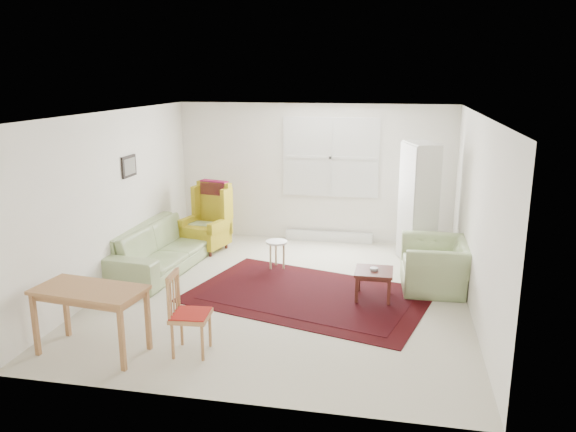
% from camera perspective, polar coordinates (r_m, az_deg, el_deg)
% --- Properties ---
extents(room, '(5.04, 5.54, 2.51)m').
position_cam_1_polar(room, '(7.78, 0.01, 1.31)').
color(room, beige).
rests_on(room, ground).
extents(rug, '(3.61, 2.81, 0.03)m').
position_cam_1_polar(rug, '(7.88, 2.07, -8.00)').
color(rug, black).
rests_on(rug, ground).
extents(sofa, '(1.15, 2.47, 0.97)m').
position_cam_1_polar(sofa, '(9.05, -12.69, -2.27)').
color(sofa, '#94A76F').
rests_on(sofa, ground).
extents(armchair, '(1.01, 1.14, 0.85)m').
position_cam_1_polar(armchair, '(8.28, 14.89, -4.38)').
color(armchair, '#94A76F').
rests_on(armchair, ground).
extents(wingback_chair, '(0.85, 0.88, 1.20)m').
position_cam_1_polar(wingback_chair, '(9.79, -8.41, -0.12)').
color(wingback_chair, '#B29D1B').
rests_on(wingback_chair, ground).
extents(coffee_table, '(0.51, 0.51, 0.41)m').
position_cam_1_polar(coffee_table, '(7.80, 8.68, -6.88)').
color(coffee_table, '#491C16').
rests_on(coffee_table, ground).
extents(stool, '(0.40, 0.40, 0.46)m').
position_cam_1_polar(stool, '(8.89, -1.15, -3.93)').
color(stool, white).
rests_on(stool, ground).
extents(cabinet, '(0.63, 0.87, 1.96)m').
position_cam_1_polar(cabinet, '(9.23, 13.11, 1.23)').
color(cabinet, silver).
rests_on(cabinet, ground).
extents(desk, '(1.25, 0.73, 0.75)m').
position_cam_1_polar(desk, '(6.60, -19.29, -9.98)').
color(desk, '#B07846').
rests_on(desk, ground).
extents(desk_chair, '(0.44, 0.44, 0.93)m').
position_cam_1_polar(desk_chair, '(6.28, -9.86, -9.75)').
color(desk_chair, '#B07846').
rests_on(desk_chair, ground).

